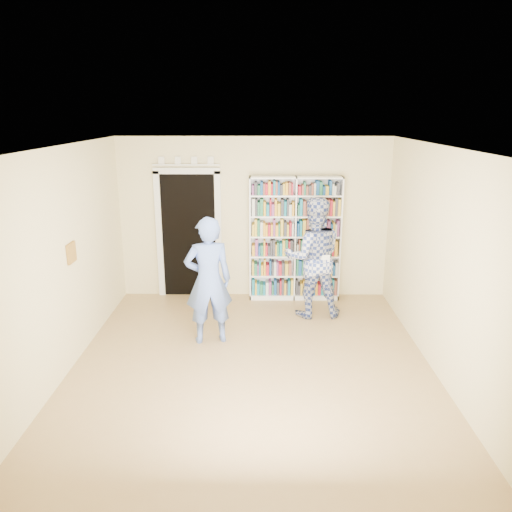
# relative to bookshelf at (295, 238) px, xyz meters

# --- Properties ---
(floor) EXTENTS (5.00, 5.00, 0.00)m
(floor) POSITION_rel_bookshelf_xyz_m (-0.68, -2.34, -1.05)
(floor) COLOR #9F7C4D
(floor) RESTS_ON ground
(ceiling) EXTENTS (5.00, 5.00, 0.00)m
(ceiling) POSITION_rel_bookshelf_xyz_m (-0.68, -2.34, 1.65)
(ceiling) COLOR white
(ceiling) RESTS_ON wall_back
(wall_back) EXTENTS (4.50, 0.00, 4.50)m
(wall_back) POSITION_rel_bookshelf_xyz_m (-0.68, 0.16, 0.30)
(wall_back) COLOR beige
(wall_back) RESTS_ON floor
(wall_left) EXTENTS (0.00, 5.00, 5.00)m
(wall_left) POSITION_rel_bookshelf_xyz_m (-2.93, -2.34, 0.30)
(wall_left) COLOR beige
(wall_left) RESTS_ON floor
(wall_right) EXTENTS (0.00, 5.00, 5.00)m
(wall_right) POSITION_rel_bookshelf_xyz_m (1.57, -2.34, 0.30)
(wall_right) COLOR beige
(wall_right) RESTS_ON floor
(bookshelf) EXTENTS (1.51, 0.28, 2.08)m
(bookshelf) POSITION_rel_bookshelf_xyz_m (0.00, 0.00, 0.00)
(bookshelf) COLOR white
(bookshelf) RESTS_ON floor
(doorway) EXTENTS (1.10, 0.08, 2.43)m
(doorway) POSITION_rel_bookshelf_xyz_m (-1.78, 0.13, 0.13)
(doorway) COLOR black
(doorway) RESTS_ON floor
(wall_art) EXTENTS (0.03, 0.25, 0.25)m
(wall_art) POSITION_rel_bookshelf_xyz_m (-2.91, -2.14, 0.35)
(wall_art) COLOR brown
(wall_art) RESTS_ON wall_left
(man_blue) EXTENTS (0.72, 0.56, 1.77)m
(man_blue) POSITION_rel_bookshelf_xyz_m (-1.28, -1.69, -0.17)
(man_blue) COLOR #5975C6
(man_blue) RESTS_ON floor
(man_plaid) EXTENTS (0.94, 0.75, 1.86)m
(man_plaid) POSITION_rel_bookshelf_xyz_m (0.23, -0.74, -0.12)
(man_plaid) COLOR navy
(man_plaid) RESTS_ON floor
(paper_sheet) EXTENTS (0.19, 0.02, 0.27)m
(paper_sheet) POSITION_rel_bookshelf_xyz_m (0.36, -0.99, -0.14)
(paper_sheet) COLOR white
(paper_sheet) RESTS_ON man_plaid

